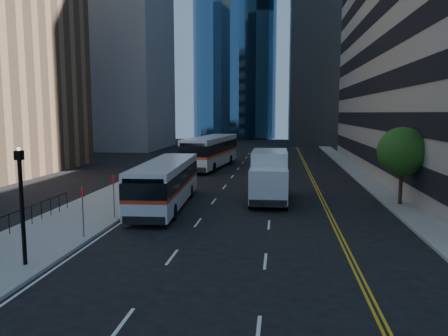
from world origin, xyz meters
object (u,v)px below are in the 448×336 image
Objects in this scene: bus_front at (166,182)px; bus_rear at (211,151)px; lamp_post at (22,201)px; box_truck at (269,175)px; street_tree at (402,152)px.

bus_rear is (-0.27, 20.71, 0.28)m from bus_front.
lamp_post reaches higher than box_truck.
street_tree is 15.62m from bus_front.
bus_rear is (2.40, 32.49, -0.81)m from lamp_post.
bus_front is at bearing 77.23° from lamp_post.
street_tree is 0.43× the size of bus_front.
box_truck is (6.67, 2.95, 0.18)m from bus_front.
street_tree is 0.71× the size of box_truck.
box_truck is at bearing -62.19° from bus_rear.
lamp_post is 17.47m from box_truck.
street_tree is 22.82m from lamp_post.
lamp_post is (-18.00, -14.00, -0.92)m from street_tree.
street_tree is at bearing -43.38° from bus_rear.
box_truck is at bearing 20.72° from bus_front.
bus_rear is at bearing 85.78° from lamp_post.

